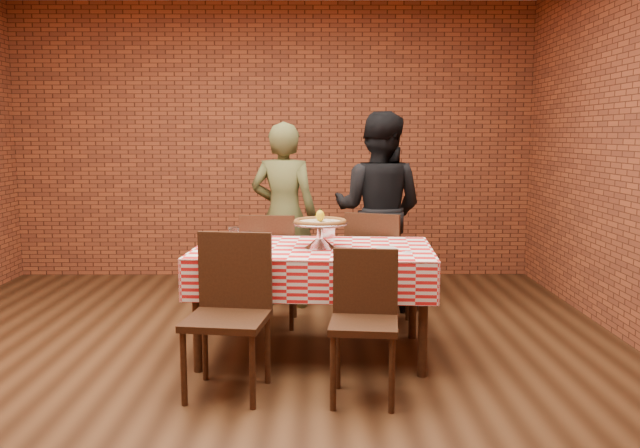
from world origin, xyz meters
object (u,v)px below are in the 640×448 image
(pizza, at_px, (320,222))
(diner_olive, at_px, (284,215))
(water_glass_right, at_px, (234,236))
(chair_far_left, at_px, (270,269))
(chair_near_right, at_px, (364,328))
(pizza_stand, at_px, (320,235))
(water_glass_left, at_px, (247,241))
(chair_far_right, at_px, (379,268))
(diner_black, at_px, (378,210))
(chair_near_left, at_px, (227,317))
(table, at_px, (313,301))
(condiment_caddy, at_px, (326,230))

(pizza, height_order, diner_olive, diner_olive)
(water_glass_right, bearing_deg, chair_far_left, 71.59)
(chair_far_left, bearing_deg, chair_near_right, 114.52)
(pizza_stand, bearing_deg, water_glass_left, -171.37)
(water_glass_right, bearing_deg, chair_far_right, 29.55)
(chair_near_right, bearing_deg, water_glass_left, 141.91)
(chair_far_right, xyz_separation_m, diner_black, (0.04, 0.59, 0.40))
(water_glass_left, bearing_deg, pizza, 8.63)
(chair_far_left, bearing_deg, pizza, 119.68)
(chair_far_right, height_order, diner_black, diner_black)
(water_glass_left, distance_m, chair_near_left, 0.72)
(chair_near_right, distance_m, chair_far_left, 1.69)
(pizza, bearing_deg, chair_far_left, 117.55)
(chair_far_right, relative_size, diner_olive, 0.57)
(pizza, distance_m, water_glass_right, 0.63)
(table, height_order, chair_far_right, chair_far_right)
(water_glass_right, relative_size, diner_olive, 0.07)
(condiment_caddy, distance_m, diner_olive, 1.09)
(condiment_caddy, xyz_separation_m, chair_near_left, (-0.60, -1.00, -0.37))
(diner_black, bearing_deg, diner_olive, 21.14)
(chair_near_right, bearing_deg, condiment_caddy, 106.82)
(chair_near_left, height_order, chair_far_right, chair_near_left)
(chair_far_right, bearing_deg, chair_near_right, 104.26)
(table, relative_size, chair_near_left, 1.70)
(chair_far_left, bearing_deg, chair_far_right, -178.41)
(diner_olive, xyz_separation_m, diner_black, (0.84, 0.00, 0.04))
(chair_near_right, distance_m, chair_far_right, 1.57)
(diner_olive, bearing_deg, pizza_stand, 115.31)
(water_glass_right, xyz_separation_m, diner_black, (1.13, 1.20, 0.04))
(chair_near_left, bearing_deg, table, 63.10)
(chair_near_left, distance_m, diner_olive, 2.08)
(pizza, distance_m, chair_near_right, 0.98)
(pizza, distance_m, diner_black, 1.44)
(diner_olive, height_order, diner_black, diner_black)
(pizza_stand, bearing_deg, diner_olive, 103.07)
(pizza_stand, bearing_deg, chair_far_left, 117.55)
(water_glass_right, xyz_separation_m, chair_near_right, (0.85, -0.94, -0.39))
(water_glass_right, bearing_deg, diner_olive, 76.17)
(condiment_caddy, relative_size, diner_black, 0.09)
(water_glass_right, xyz_separation_m, chair_far_left, (0.21, 0.62, -0.36))
(diner_black, bearing_deg, table, 87.51)
(pizza_stand, bearing_deg, pizza, 0.00)
(chair_near_left, bearing_deg, condiment_caddy, 67.36)
(diner_olive, bearing_deg, chair_far_right, 155.82)
(table, distance_m, water_glass_left, 0.64)
(pizza_stand, xyz_separation_m, chair_near_right, (0.25, -0.80, -0.41))
(table, distance_m, diner_black, 1.52)
(table, height_order, water_glass_left, water_glass_left)
(condiment_caddy, bearing_deg, water_glass_left, -162.25)
(water_glass_right, bearing_deg, pizza, -12.96)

